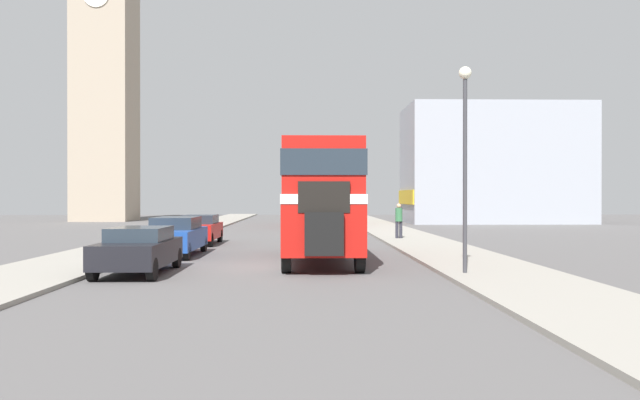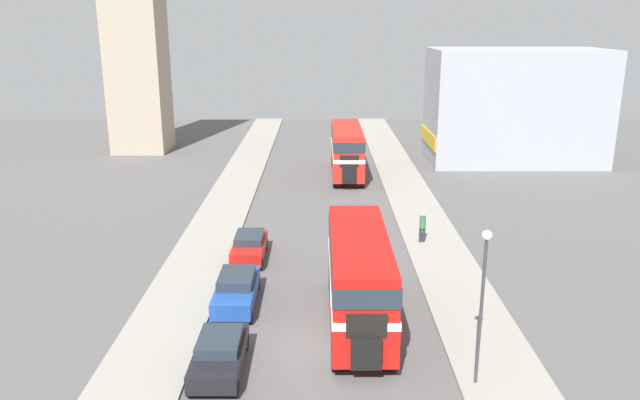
# 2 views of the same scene
# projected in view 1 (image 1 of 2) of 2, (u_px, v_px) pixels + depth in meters

# --- Properties ---
(ground_plane) EXTENTS (120.00, 120.00, 0.00)m
(ground_plane) POSITION_uv_depth(u_px,v_px,m) (271.00, 268.00, 20.04)
(ground_plane) COLOR #565454
(sidewalk_right) EXTENTS (3.50, 120.00, 0.12)m
(sidewalk_right) POSITION_uv_depth(u_px,v_px,m) (479.00, 265.00, 20.20)
(sidewalk_right) COLOR gray
(sidewalk_right) RESTS_ON ground_plane
(sidewalk_left) EXTENTS (3.50, 120.00, 0.12)m
(sidewalk_left) POSITION_uv_depth(u_px,v_px,m) (59.00, 266.00, 19.87)
(sidewalk_left) COLOR gray
(sidewalk_left) RESTS_ON ground_plane
(double_decker_bus) EXTENTS (2.51, 9.47, 4.05)m
(double_decker_bus) POSITION_uv_depth(u_px,v_px,m) (320.00, 193.00, 22.38)
(double_decker_bus) COLOR #B2140F
(double_decker_bus) RESTS_ON ground_plane
(bus_distant) EXTENTS (2.48, 9.92, 4.14)m
(bus_distant) POSITION_uv_depth(u_px,v_px,m) (319.00, 195.00, 49.29)
(bus_distant) COLOR red
(bus_distant) RESTS_ON ground_plane
(car_parked_near) EXTENTS (1.79, 4.14, 1.38)m
(car_parked_near) POSITION_uv_depth(u_px,v_px,m) (139.00, 249.00, 18.43)
(car_parked_near) COLOR black
(car_parked_near) RESTS_ON ground_plane
(car_parked_mid) EXTENTS (1.79, 4.56, 1.49)m
(car_parked_mid) POSITION_uv_depth(u_px,v_px,m) (176.00, 236.00, 24.15)
(car_parked_mid) COLOR #1E479E
(car_parked_mid) RESTS_ON ground_plane
(car_parked_far) EXTENTS (1.70, 4.10, 1.42)m
(car_parked_far) POSITION_uv_depth(u_px,v_px,m) (200.00, 229.00, 29.97)
(car_parked_far) COLOR red
(car_parked_far) RESTS_ON ground_plane
(pedestrian_walking) EXTENTS (0.37, 0.37, 1.82)m
(pedestrian_walking) POSITION_uv_depth(u_px,v_px,m) (399.00, 219.00, 32.60)
(pedestrian_walking) COLOR #282833
(pedestrian_walking) RESTS_ON sidewalk_right
(street_lamp) EXTENTS (0.36, 0.36, 5.86)m
(street_lamp) POSITION_uv_depth(u_px,v_px,m) (465.00, 138.00, 17.69)
(street_lamp) COLOR #38383D
(street_lamp) RESTS_ON sidewalk_right
(church_tower) EXTENTS (5.49, 5.49, 36.18)m
(church_tower) POSITION_uv_depth(u_px,v_px,m) (105.00, 27.00, 59.37)
(church_tower) COLOR tan
(church_tower) RESTS_ON ground_plane
(shop_building_block) EXTENTS (15.63, 8.02, 10.31)m
(shop_building_block) POSITION_uv_depth(u_px,v_px,m) (494.00, 165.00, 55.21)
(shop_building_block) COLOR #999EA8
(shop_building_block) RESTS_ON ground_plane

